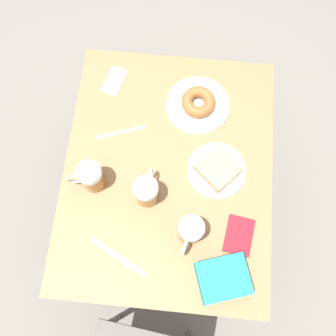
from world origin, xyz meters
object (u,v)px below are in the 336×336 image
beer_mug_left (190,231)px  knife (118,257)px  passport_near_edge (239,235)px  blue_pouch (223,278)px  plate_with_donut (198,103)px  fork (120,132)px  beer_mug_center (147,191)px  napkin_folded (114,81)px  beer_mug_right (91,177)px  plate_with_cake (217,169)px

beer_mug_left → knife: bearing=23.1°
passport_near_edge → blue_pouch: size_ratio=0.74×
plate_with_donut → fork: 0.30m
plate_with_donut → blue_pouch: size_ratio=1.25×
knife → plate_with_donut: bearing=-110.9°
beer_mug_center → napkin_folded: (0.18, -0.43, -0.06)m
plate_with_donut → beer_mug_left: 0.47m
passport_near_edge → blue_pouch: (0.05, 0.14, 0.03)m
plate_with_donut → blue_pouch: 0.62m
beer_mug_left → beer_mug_center: bearing=-37.6°
beer_mug_center → beer_mug_right: same height
beer_mug_right → fork: (-0.06, -0.19, -0.06)m
plate_with_donut → knife: size_ratio=1.15×
beer_mug_center → passport_near_edge: bearing=161.6°
beer_mug_left → blue_pouch: 0.18m
passport_near_edge → knife: bearing=15.4°
plate_with_cake → blue_pouch: 0.36m
beer_mug_center → beer_mug_right: 0.19m
beer_mug_right → plate_with_donut: bearing=-135.6°
beer_mug_left → passport_near_edge: bearing=-175.9°
plate_with_cake → beer_mug_left: bearing=71.4°
fork → knife: same height
plate_with_donut → beer_mug_center: beer_mug_center is taller
beer_mug_left → knife: size_ratio=0.62×
beer_mug_center → blue_pouch: size_ratio=0.68×
plate_with_donut → passport_near_edge: (-0.17, 0.46, -0.02)m
plate_with_donut → beer_mug_center: bearing=67.8°
plate_with_donut → napkin_folded: 0.33m
napkin_folded → blue_pouch: (-0.44, 0.68, 0.03)m
plate_with_cake → knife: 0.44m
plate_with_cake → beer_mug_center: bearing=26.2°
plate_with_cake → passport_near_edge: size_ratio=1.49×
plate_with_cake → plate_with_donut: size_ratio=0.88×
plate_with_donut → beer_mug_center: (0.15, 0.36, 0.04)m
plate_with_cake → plate_with_donut: bearing=-71.0°
beer_mug_right → napkin_folded: (-0.01, -0.40, -0.06)m
beer_mug_right → fork: bearing=-108.2°
beer_mug_left → napkin_folded: 0.64m
beer_mug_right → passport_near_edge: 0.52m
beer_mug_center → passport_near_edge: 0.34m
plate_with_donut → napkin_folded: size_ratio=1.85×
beer_mug_right → plate_with_cake: bearing=-168.7°
plate_with_donut → napkin_folded: bearing=-12.7°
passport_near_edge → beer_mug_left: bearing=4.1°
beer_mug_right → blue_pouch: (-0.45, 0.28, -0.03)m
plate_with_donut → beer_mug_right: bearing=44.4°
blue_pouch → beer_mug_center: bearing=-42.9°
plate_with_donut → knife: plate_with_donut is taller
plate_with_donut → blue_pouch: bearing=101.3°
plate_with_donut → napkin_folded: (0.32, -0.07, -0.02)m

